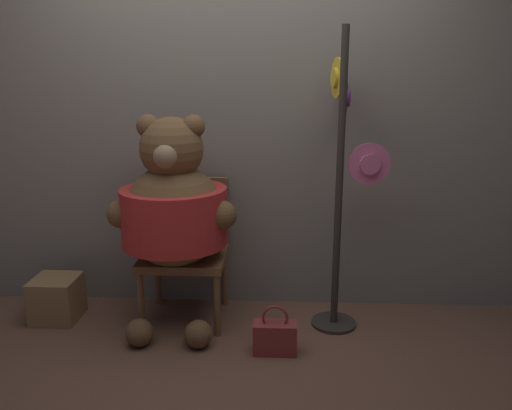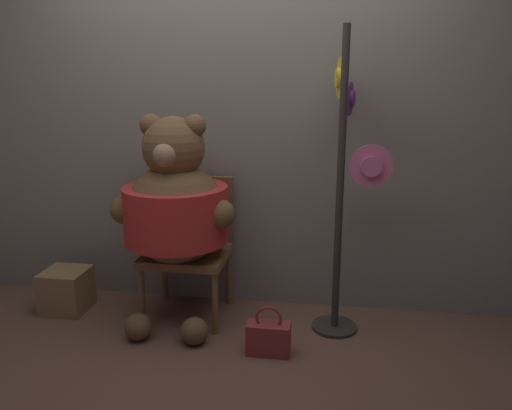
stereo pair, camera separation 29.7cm
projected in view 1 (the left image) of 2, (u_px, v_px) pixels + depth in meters
ground_plane at (225, 345)px, 2.91m from camera, size 14.00×14.00×0.00m
wall_back at (233, 116)px, 3.23m from camera, size 8.00×0.10×2.55m
chair at (186, 244)px, 3.20m from camera, size 0.52×0.49×0.89m
teddy_bear at (174, 209)px, 2.98m from camera, size 0.77×0.68×1.31m
hat_display_rack at (344, 183)px, 2.97m from camera, size 0.43×0.42×1.80m
handbag_on_ground at (275, 337)px, 2.81m from camera, size 0.24×0.11×0.29m
wooden_crate at (57, 299)px, 3.20m from camera, size 0.28×0.28×0.28m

